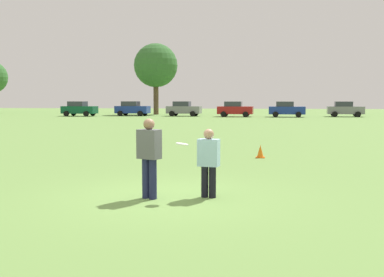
{
  "coord_description": "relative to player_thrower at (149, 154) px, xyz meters",
  "views": [
    {
      "loc": [
        1.94,
        -9.94,
        2.17
      ],
      "look_at": [
        0.26,
        2.68,
        1.07
      ],
      "focal_mm": 43.61,
      "sensor_mm": 36.0,
      "label": 1
    }
  ],
  "objects": [
    {
      "name": "parked_car_mid_right",
      "position": [
        -0.04,
        46.19,
        -0.06
      ],
      "size": [
        4.32,
        2.44,
        1.82
      ],
      "color": "maroon",
      "rests_on": "ground"
    },
    {
      "name": "parked_car_near_right",
      "position": [
        6.04,
        46.16,
        -0.06
      ],
      "size": [
        4.32,
        2.44,
        1.82
      ],
      "color": "navy",
      "rests_on": "ground"
    },
    {
      "name": "tree_center_elm",
      "position": [
        -11.05,
        52.78,
        5.64
      ],
      "size": [
        5.92,
        5.92,
        9.62
      ],
      "color": "brown",
      "rests_on": "ground"
    },
    {
      "name": "parked_car_center",
      "position": [
        -6.45,
        47.44,
        -0.06
      ],
      "size": [
        4.32,
        2.44,
        1.82
      ],
      "color": "slate",
      "rests_on": "ground"
    },
    {
      "name": "parked_car_mid_left",
      "position": [
        -13.0,
        47.49,
        -0.06
      ],
      "size": [
        4.32,
        2.44,
        1.82
      ],
      "color": "navy",
      "rests_on": "ground"
    },
    {
      "name": "player_defender",
      "position": [
        1.26,
        0.29,
        -0.14
      ],
      "size": [
        0.5,
        0.35,
        1.51
      ],
      "color": "black",
      "rests_on": "ground"
    },
    {
      "name": "parked_car_near_left",
      "position": [
        -19.23,
        45.6,
        -0.06
      ],
      "size": [
        4.32,
        2.44,
        1.82
      ],
      "color": "#0C4C2D",
      "rests_on": "ground"
    },
    {
      "name": "player_thrower",
      "position": [
        0.0,
        0.0,
        0.0
      ],
      "size": [
        0.55,
        0.45,
        1.74
      ],
      "color": "#1E234C",
      "rests_on": "ground"
    },
    {
      "name": "traffic_cone",
      "position": [
        2.48,
        7.38,
        -0.75
      ],
      "size": [
        0.32,
        0.32,
        0.48
      ],
      "color": "#D8590C",
      "rests_on": "ground"
    },
    {
      "name": "frisbee",
      "position": [
        0.72,
        0.0,
        0.22
      ],
      "size": [
        0.27,
        0.27,
        0.07
      ],
      "color": "white"
    },
    {
      "name": "ground_plane",
      "position": [
        0.29,
        0.18,
        -0.98
      ],
      "size": [
        181.84,
        181.84,
        0.0
      ],
      "primitive_type": "plane",
      "color": "#6B9347"
    },
    {
      "name": "parked_car_far_right",
      "position": [
        13.03,
        47.95,
        -0.06
      ],
      "size": [
        4.32,
        2.44,
        1.82
      ],
      "color": "slate",
      "rests_on": "ground"
    }
  ]
}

